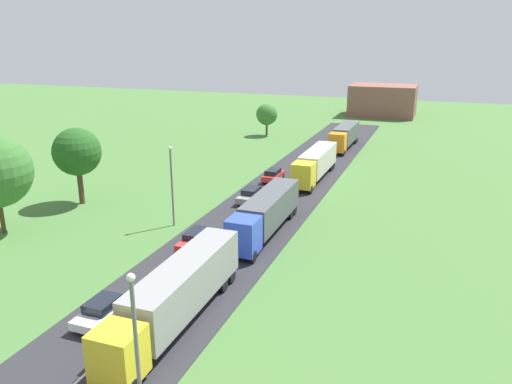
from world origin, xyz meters
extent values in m
cube|color=#2B2B30|center=(0.00, 24.50, 0.03)|extent=(10.00, 140.00, 0.06)
cube|color=white|center=(0.00, 16.48, 0.07)|extent=(0.16, 2.40, 0.01)
cube|color=white|center=(0.00, 22.65, 0.07)|extent=(0.16, 2.40, 0.01)
cube|color=white|center=(0.00, 29.53, 0.07)|extent=(0.16, 2.40, 0.01)
cube|color=white|center=(0.00, 37.17, 0.07)|extent=(0.16, 2.40, 0.01)
cube|color=white|center=(0.00, 45.00, 0.07)|extent=(0.16, 2.40, 0.01)
cube|color=white|center=(0.00, 51.98, 0.07)|extent=(0.16, 2.40, 0.01)
cube|color=white|center=(0.00, 58.31, 0.07)|extent=(0.16, 2.40, 0.01)
cube|color=white|center=(0.00, 66.09, 0.07)|extent=(0.16, 2.40, 0.01)
cube|color=white|center=(0.00, 73.60, 0.07)|extent=(0.16, 2.40, 0.01)
cube|color=white|center=(0.00, 80.49, 0.07)|extent=(0.16, 2.40, 0.01)
cube|color=yellow|center=(2.32, 9.55, 1.95)|extent=(2.46, 2.33, 2.77)
cube|color=black|center=(2.33, 8.45, 2.44)|extent=(2.10, 0.12, 1.22)
cube|color=gray|center=(2.25, 17.00, 2.33)|extent=(2.62, 11.92, 2.94)
cube|color=black|center=(2.25, 17.00, 0.66)|extent=(1.01, 11.31, 0.24)
cylinder|color=black|center=(1.28, 8.96, 0.56)|extent=(0.36, 1.00, 1.00)
cylinder|color=black|center=(3.26, 20.58, 0.56)|extent=(0.36, 1.00, 1.00)
cylinder|color=black|center=(1.16, 20.56, 0.56)|extent=(0.36, 1.00, 1.00)
cylinder|color=black|center=(3.25, 22.01, 0.56)|extent=(0.36, 1.00, 1.00)
cylinder|color=black|center=(1.15, 21.99, 0.56)|extent=(0.36, 1.00, 1.00)
cube|color=blue|center=(2.50, 26.36, 2.03)|extent=(2.45, 2.50, 2.93)
cube|color=black|center=(2.51, 25.17, 2.55)|extent=(2.10, 0.11, 1.29)
cube|color=#4C5156|center=(2.46, 33.27, 2.23)|extent=(2.56, 10.64, 2.74)
cube|color=black|center=(2.46, 33.27, 0.66)|extent=(0.96, 10.10, 0.24)
cylinder|color=black|center=(3.56, 25.74, 0.56)|extent=(0.36, 1.00, 1.00)
cylinder|color=black|center=(1.46, 25.73, 0.56)|extent=(0.36, 1.00, 1.00)
cylinder|color=black|center=(3.50, 36.46, 0.56)|extent=(0.36, 1.00, 1.00)
cylinder|color=black|center=(1.40, 36.45, 0.56)|extent=(0.36, 1.00, 1.00)
cylinder|color=black|center=(3.49, 37.74, 0.56)|extent=(0.36, 1.00, 1.00)
cylinder|color=black|center=(1.39, 37.72, 0.56)|extent=(0.36, 1.00, 1.00)
cube|color=yellow|center=(2.21, 45.84, 2.02)|extent=(2.45, 2.60, 2.92)
cube|color=black|center=(2.20, 44.61, 2.54)|extent=(2.10, 0.11, 1.28)
cube|color=beige|center=(2.23, 52.86, 2.24)|extent=(2.54, 10.76, 2.76)
cube|color=black|center=(2.23, 52.86, 0.66)|extent=(0.94, 10.22, 0.24)
cylinder|color=black|center=(3.25, 45.19, 0.56)|extent=(0.35, 1.00, 1.00)
cylinder|color=black|center=(1.15, 45.20, 0.56)|extent=(0.35, 1.00, 1.00)
cylinder|color=black|center=(3.30, 56.09, 0.56)|extent=(0.35, 1.00, 1.00)
cylinder|color=black|center=(1.20, 56.09, 0.56)|extent=(0.35, 1.00, 1.00)
cylinder|color=black|center=(3.30, 57.38, 0.56)|extent=(0.35, 1.00, 1.00)
cylinder|color=black|center=(1.20, 57.38, 0.56)|extent=(0.35, 1.00, 1.00)
cube|color=orange|center=(2.12, 65.90, 1.97)|extent=(2.47, 2.37, 2.81)
cube|color=black|center=(2.11, 64.79, 2.47)|extent=(2.10, 0.13, 1.24)
cube|color=#4C5156|center=(2.21, 72.22, 2.22)|extent=(2.64, 9.63, 2.72)
cube|color=black|center=(2.21, 72.22, 0.66)|extent=(1.03, 9.13, 0.24)
cylinder|color=black|center=(3.16, 65.30, 0.56)|extent=(0.36, 1.00, 1.00)
cylinder|color=black|center=(1.06, 65.33, 0.56)|extent=(0.36, 1.00, 1.00)
cylinder|color=black|center=(3.30, 75.08, 0.56)|extent=(0.36, 1.00, 1.00)
cylinder|color=black|center=(1.20, 75.11, 0.56)|extent=(0.36, 1.00, 1.00)
cylinder|color=black|center=(3.32, 76.23, 0.56)|extent=(0.36, 1.00, 1.00)
cylinder|color=black|center=(1.22, 76.26, 0.56)|extent=(0.36, 1.00, 1.00)
cube|color=white|center=(-2.39, 14.20, 0.66)|extent=(1.88, 3.94, 0.56)
cube|color=black|center=(-2.39, 14.40, 1.24)|extent=(1.58, 2.21, 0.60)
cylinder|color=black|center=(-1.55, 12.86, 0.38)|extent=(0.22, 0.64, 0.64)
cylinder|color=black|center=(-3.22, 12.86, 0.38)|extent=(0.22, 0.64, 0.64)
cylinder|color=black|center=(-1.55, 15.54, 0.38)|extent=(0.22, 0.64, 0.64)
cylinder|color=black|center=(-3.22, 15.54, 0.38)|extent=(0.22, 0.64, 0.64)
cube|color=red|center=(-2.10, 26.73, 0.72)|extent=(1.86, 4.56, 0.68)
cube|color=black|center=(-2.11, 26.96, 1.31)|extent=(1.52, 2.57, 0.51)
cylinder|color=black|center=(-1.29, 25.22, 0.38)|extent=(0.24, 0.65, 0.64)
cylinder|color=black|center=(-2.81, 25.18, 0.38)|extent=(0.24, 0.65, 0.64)
cylinder|color=black|center=(-1.39, 28.29, 0.38)|extent=(0.24, 0.65, 0.64)
cylinder|color=black|center=(-2.91, 28.24, 0.38)|extent=(0.24, 0.65, 0.64)
cube|color=gray|center=(-2.14, 40.01, 0.70)|extent=(1.84, 4.43, 0.64)
cube|color=black|center=(-2.14, 40.24, 1.30)|extent=(1.54, 2.48, 0.57)
cylinder|color=black|center=(-1.35, 38.51, 0.38)|extent=(0.22, 0.64, 0.64)
cylinder|color=black|center=(-2.96, 38.52, 0.38)|extent=(0.22, 0.64, 0.64)
cylinder|color=black|center=(-1.33, 41.51, 0.38)|extent=(0.22, 0.64, 0.64)
cylinder|color=black|center=(-2.94, 41.52, 0.38)|extent=(0.22, 0.64, 0.64)
cube|color=red|center=(-2.40, 48.66, 0.72)|extent=(1.80, 4.22, 0.69)
cube|color=black|center=(-2.40, 48.45, 1.34)|extent=(1.50, 2.37, 0.55)
cylinder|color=black|center=(-3.15, 50.10, 0.38)|extent=(0.23, 0.64, 0.64)
cylinder|color=black|center=(-1.60, 50.08, 0.38)|extent=(0.23, 0.64, 0.64)
cylinder|color=black|center=(-3.19, 47.25, 0.38)|extent=(0.23, 0.64, 0.64)
cylinder|color=black|center=(-1.64, 47.22, 0.38)|extent=(0.23, 0.64, 0.64)
cylinder|color=slate|center=(5.97, 6.12, 4.24)|extent=(0.18, 0.18, 8.48)
sphere|color=silver|center=(5.97, 6.12, 8.60)|extent=(0.36, 0.36, 0.36)
cylinder|color=slate|center=(-6.57, 30.89, 3.75)|extent=(0.18, 0.18, 7.50)
sphere|color=silver|center=(-6.57, 30.89, 7.62)|extent=(0.36, 0.36, 0.36)
cylinder|color=#513823|center=(-19.30, 33.28, 1.93)|extent=(0.59, 0.59, 3.86)
sphere|color=#23561E|center=(-19.30, 33.28, 5.77)|extent=(5.10, 5.10, 5.10)
cylinder|color=#513823|center=(-20.53, 23.77, 1.69)|extent=(0.41, 0.41, 3.39)
cylinder|color=#513823|center=(-13.20, 76.87, 1.21)|extent=(0.38, 0.38, 2.42)
sphere|color=#38702D|center=(-13.20, 76.87, 3.87)|extent=(3.86, 3.86, 3.86)
cube|color=brown|center=(3.67, 108.51, 3.44)|extent=(14.34, 10.79, 6.89)
camera|label=1|loc=(16.63, -8.52, 17.57)|focal=35.01mm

